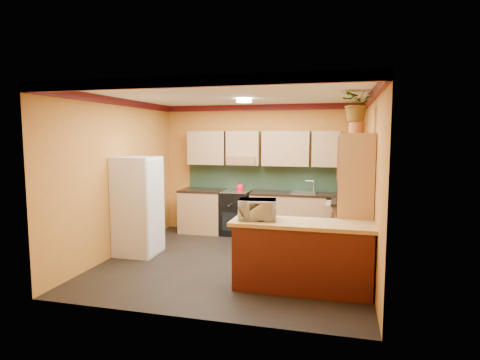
{
  "coord_description": "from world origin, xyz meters",
  "views": [
    {
      "loc": [
        1.66,
        -6.17,
        2.07
      ],
      "look_at": [
        -0.03,
        0.45,
        1.3
      ],
      "focal_mm": 30.0,
      "sensor_mm": 36.0,
      "label": 1
    }
  ],
  "objects_px": {
    "stove": "(236,213)",
    "fridge": "(138,206)",
    "pantry": "(354,205)",
    "microwave": "(258,209)",
    "breakfast_bar": "(302,258)",
    "base_cabinets_back": "(265,215)"
  },
  "relations": [
    {
      "from": "base_cabinets_back",
      "to": "microwave",
      "type": "distance_m",
      "value": 2.83
    },
    {
      "from": "fridge",
      "to": "microwave",
      "type": "height_order",
      "value": "fridge"
    },
    {
      "from": "stove",
      "to": "pantry",
      "type": "distance_m",
      "value": 3.1
    },
    {
      "from": "pantry",
      "to": "microwave",
      "type": "distance_m",
      "value": 1.49
    },
    {
      "from": "breakfast_bar",
      "to": "microwave",
      "type": "height_order",
      "value": "microwave"
    },
    {
      "from": "stove",
      "to": "microwave",
      "type": "height_order",
      "value": "microwave"
    },
    {
      "from": "stove",
      "to": "microwave",
      "type": "relative_size",
      "value": 1.82
    },
    {
      "from": "base_cabinets_back",
      "to": "fridge",
      "type": "relative_size",
      "value": 2.15
    },
    {
      "from": "pantry",
      "to": "breakfast_bar",
      "type": "height_order",
      "value": "pantry"
    },
    {
      "from": "fridge",
      "to": "microwave",
      "type": "relative_size",
      "value": 3.4
    },
    {
      "from": "base_cabinets_back",
      "to": "pantry",
      "type": "height_order",
      "value": "pantry"
    },
    {
      "from": "breakfast_bar",
      "to": "microwave",
      "type": "distance_m",
      "value": 0.88
    },
    {
      "from": "stove",
      "to": "microwave",
      "type": "xyz_separation_m",
      "value": [
        1.03,
        -2.73,
        0.61
      ]
    },
    {
      "from": "fridge",
      "to": "microwave",
      "type": "bearing_deg",
      "value": -22.08
    },
    {
      "from": "fridge",
      "to": "pantry",
      "type": "relative_size",
      "value": 0.81
    },
    {
      "from": "breakfast_bar",
      "to": "microwave",
      "type": "xyz_separation_m",
      "value": [
        -0.61,
        0.0,
        0.63
      ]
    },
    {
      "from": "base_cabinets_back",
      "to": "microwave",
      "type": "xyz_separation_m",
      "value": [
        0.4,
        -2.73,
        0.63
      ]
    },
    {
      "from": "base_cabinets_back",
      "to": "stove",
      "type": "height_order",
      "value": "stove"
    },
    {
      "from": "base_cabinets_back",
      "to": "pantry",
      "type": "distance_m",
      "value": 2.67
    },
    {
      "from": "pantry",
      "to": "fridge",
      "type": "bearing_deg",
      "value": 177.16
    },
    {
      "from": "stove",
      "to": "fridge",
      "type": "relative_size",
      "value": 0.54
    },
    {
      "from": "pantry",
      "to": "breakfast_bar",
      "type": "xyz_separation_m",
      "value": [
        -0.68,
        -0.76,
        -0.61
      ]
    }
  ]
}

